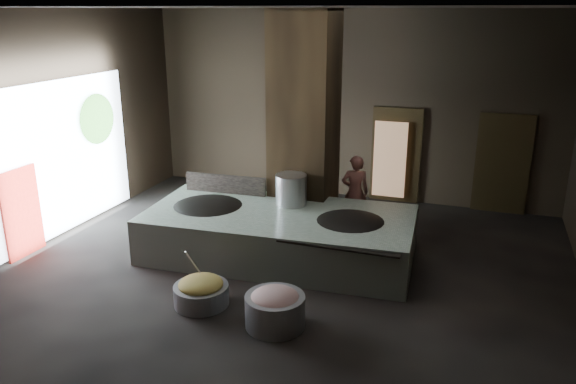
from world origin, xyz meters
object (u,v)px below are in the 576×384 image
at_px(stock_pot, 291,191).
at_px(meat_basin, 275,311).
at_px(wok_left, 208,211).
at_px(hearth_platform, 279,234).
at_px(cook, 355,192).
at_px(veg_basin, 201,295).
at_px(wok_right, 350,226).

distance_m(stock_pot, meat_basin, 3.14).
relative_size(wok_left, meat_basin, 1.76).
height_order(hearth_platform, stock_pot, stock_pot).
height_order(stock_pot, cook, cook).
bearing_deg(veg_basin, wok_right, 49.65).
xyz_separation_m(wok_right, stock_pot, (-1.30, 0.50, 0.38)).
height_order(stock_pot, meat_basin, stock_pot).
relative_size(hearth_platform, wok_right, 3.41).
height_order(hearth_platform, wok_left, wok_left).
distance_m(hearth_platform, stock_pot, 0.89).
bearing_deg(hearth_platform, wok_left, 178.41).
distance_m(hearth_platform, cook, 2.17).
bearing_deg(stock_pot, meat_basin, -75.39).
xyz_separation_m(wok_right, meat_basin, (-0.54, -2.42, -0.51)).
xyz_separation_m(cook, veg_basin, (-1.54, -4.04, -0.64)).
xyz_separation_m(hearth_platform, wok_left, (-1.45, -0.05, 0.32)).
relative_size(wok_left, stock_pot, 2.42).
height_order(wok_right, cook, cook).
distance_m(wok_right, stock_pot, 1.44).
bearing_deg(meat_basin, veg_basin, 170.82).
bearing_deg(wok_right, cook, 100.32).
relative_size(wok_right, cook, 0.91).
bearing_deg(meat_basin, wok_left, 134.27).
height_order(hearth_platform, wok_right, wok_right).
relative_size(wok_left, veg_basin, 1.79).
relative_size(cook, veg_basin, 1.83).
height_order(cook, veg_basin, cook).
bearing_deg(hearth_platform, stock_pot, 81.24).
bearing_deg(stock_pot, wok_left, -158.20).
height_order(cook, meat_basin, cook).
relative_size(wok_right, meat_basin, 1.64).
bearing_deg(meat_basin, cook, 87.24).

